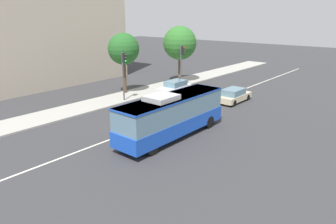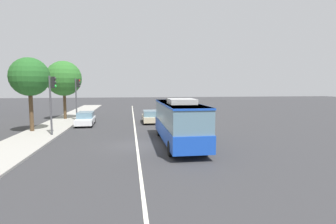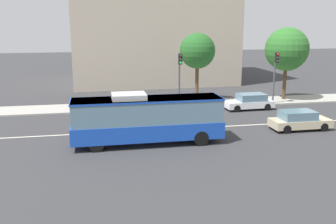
# 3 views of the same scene
# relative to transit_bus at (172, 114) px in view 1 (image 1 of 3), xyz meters

# --- Properties ---
(ground_plane) EXTENTS (160.00, 160.00, 0.00)m
(ground_plane) POSITION_rel_transit_bus_xyz_m (0.10, 3.11, -1.81)
(ground_plane) COLOR #333335
(sidewalk_kerb) EXTENTS (80.00, 3.72, 0.14)m
(sidewalk_kerb) POSITION_rel_transit_bus_xyz_m (0.10, 11.56, -1.74)
(sidewalk_kerb) COLOR #9E9B93
(sidewalk_kerb) RESTS_ON ground_plane
(lane_centre_line) EXTENTS (76.00, 0.16, 0.01)m
(lane_centre_line) POSITION_rel_transit_bus_xyz_m (0.10, 3.11, -1.80)
(lane_centre_line) COLOR silver
(lane_centre_line) RESTS_ON ground_plane
(transit_bus) EXTENTS (10.01, 2.53, 3.46)m
(transit_bus) POSITION_rel_transit_bus_xyz_m (0.00, 0.00, 0.00)
(transit_bus) COLOR #1947B7
(transit_bus) RESTS_ON ground_plane
(sedan_white) EXTENTS (4.56, 1.96, 1.46)m
(sedan_white) POSITION_rel_transit_bus_xyz_m (10.82, 8.46, -1.09)
(sedan_white) COLOR white
(sedan_white) RESTS_ON ground_plane
(sedan_beige) EXTENTS (4.50, 1.82, 1.46)m
(sedan_beige) POSITION_rel_transit_bus_xyz_m (11.78, 1.20, -1.09)
(sedan_beige) COLOR #C6B793
(sedan_beige) RESTS_ON ground_plane
(traffic_light_mid_block) EXTENTS (0.34, 0.62, 5.20)m
(traffic_light_mid_block) POSITION_rel_transit_bus_xyz_m (13.91, 9.83, 1.75)
(traffic_light_mid_block) COLOR #47474C
(traffic_light_mid_block) RESTS_ON ground_plane
(traffic_light_far_corner) EXTENTS (0.34, 0.62, 5.20)m
(traffic_light_far_corner) POSITION_rel_transit_bus_xyz_m (4.49, 10.13, 1.75)
(traffic_light_far_corner) COLOR #47474C
(traffic_light_far_corner) RESTS_ON ground_plane
(street_tree_kerbside_left) EXTENTS (4.40, 4.40, 7.48)m
(street_tree_kerbside_left) POSITION_rel_transit_bus_xyz_m (16.01, 11.82, 3.45)
(street_tree_kerbside_left) COLOR #4C3823
(street_tree_kerbside_left) RESTS_ON ground_plane
(street_tree_kerbside_centre) EXTENTS (3.54, 3.54, 6.96)m
(street_tree_kerbside_centre) POSITION_rel_transit_bus_xyz_m (6.86, 12.69, 3.34)
(street_tree_kerbside_centre) COLOR #4C3823
(street_tree_kerbside_centre) RESTS_ON ground_plane
(office_block_background) EXTENTS (21.22, 15.52, 20.40)m
(office_block_background) POSITION_rel_transit_bus_xyz_m (4.46, 28.36, 8.39)
(office_block_background) COLOR #B7A893
(office_block_background) RESTS_ON ground_plane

